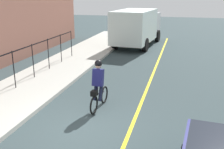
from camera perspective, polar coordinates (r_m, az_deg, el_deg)
name	(u,v)px	position (r m, az deg, el deg)	size (l,w,h in m)	color
ground_plane	(77,130)	(8.61, -7.39, -11.44)	(80.00, 80.00, 0.00)	#303E41
lane_line_centre	(128,136)	(8.20, 3.32, -12.85)	(36.00, 0.12, 0.01)	yellow
cyclist_lead	(98,85)	(9.61, -2.89, -2.26)	(1.71, 0.38, 1.83)	black
box_truck_background	(137,26)	(21.22, 5.34, 10.15)	(6.91, 3.08, 2.78)	silver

